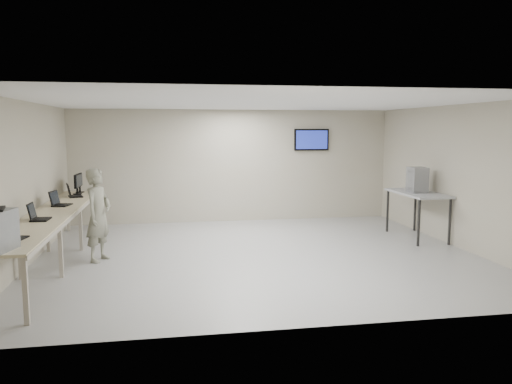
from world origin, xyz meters
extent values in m
cube|color=#9A9997|center=(0.00, 0.00, 0.00)|extent=(8.00, 7.00, 0.01)
cube|color=white|center=(0.00, 0.00, 2.80)|extent=(8.00, 7.00, 0.01)
cube|color=#AFAA97|center=(0.00, 3.50, 1.40)|extent=(8.00, 0.01, 2.80)
cube|color=#AFAA97|center=(0.00, -3.50, 1.40)|extent=(8.00, 0.01, 2.80)
cube|color=#AFAA97|center=(-4.00, 0.00, 1.40)|extent=(0.01, 7.00, 2.80)
cube|color=#AFAA97|center=(4.00, 0.00, 1.40)|extent=(0.01, 7.00, 2.80)
cube|color=black|center=(2.00, 3.48, 2.05)|extent=(0.15, 0.04, 0.15)
cube|color=black|center=(2.00, 3.44, 2.05)|extent=(0.90, 0.06, 0.55)
cube|color=navy|center=(2.00, 3.40, 2.05)|extent=(0.82, 0.01, 0.47)
cube|color=beige|center=(-3.60, 0.00, 0.88)|extent=(0.75, 6.00, 0.04)
cube|color=#A99F8F|center=(-3.23, 0.00, 0.85)|extent=(0.02, 6.00, 0.06)
cube|color=#A99F8F|center=(-3.30, -2.85, 0.43)|extent=(0.06, 0.06, 0.86)
cube|color=#A99F8F|center=(-3.90, -0.90, 0.43)|extent=(0.06, 0.06, 0.86)
cube|color=#A99F8F|center=(-3.30, -0.90, 0.43)|extent=(0.06, 0.06, 0.86)
cube|color=#A99F8F|center=(-3.90, 0.90, 0.43)|extent=(0.06, 0.06, 0.86)
cube|color=#A99F8F|center=(-3.30, 0.90, 0.43)|extent=(0.06, 0.06, 0.86)
cube|color=#A99F8F|center=(-3.90, 2.85, 0.43)|extent=(0.06, 0.06, 0.86)
cube|color=#A99F8F|center=(-3.30, 2.85, 0.43)|extent=(0.06, 0.06, 0.86)
cube|color=black|center=(-3.59, -2.16, 0.91)|extent=(0.31, 0.38, 0.02)
cube|color=black|center=(-3.72, -2.16, 1.04)|extent=(0.13, 0.32, 0.24)
cube|color=black|center=(-3.70, -2.16, 1.04)|extent=(0.10, 0.28, 0.20)
cube|color=black|center=(-3.60, -0.75, 0.91)|extent=(0.26, 0.36, 0.02)
cube|color=black|center=(-3.73, -0.75, 1.05)|extent=(0.07, 0.34, 0.25)
cube|color=black|center=(-3.72, -0.75, 1.05)|extent=(0.05, 0.30, 0.21)
cube|color=black|center=(-3.59, 0.75, 0.91)|extent=(0.34, 0.42, 0.02)
cube|color=black|center=(-3.72, 0.75, 1.06)|extent=(0.14, 0.35, 0.26)
cube|color=black|center=(-3.70, 0.75, 1.06)|extent=(0.11, 0.31, 0.22)
cube|color=black|center=(-3.56, 1.98, 0.91)|extent=(0.36, 0.43, 0.02)
cube|color=black|center=(-3.69, 1.98, 1.06)|extent=(0.17, 0.36, 0.27)
cube|color=black|center=(-3.68, 1.98, 1.06)|extent=(0.13, 0.31, 0.22)
cylinder|color=black|center=(-3.60, 2.43, 0.91)|extent=(0.20, 0.20, 0.01)
cube|color=black|center=(-3.60, 2.43, 0.99)|extent=(0.04, 0.03, 0.16)
cube|color=black|center=(-3.60, 2.43, 1.19)|extent=(0.05, 0.45, 0.30)
cube|color=black|center=(-3.57, 2.43, 1.19)|extent=(0.00, 0.41, 0.26)
cylinder|color=black|center=(-3.60, 2.75, 0.91)|extent=(0.19, 0.19, 0.01)
cube|color=black|center=(-3.60, 2.75, 0.99)|extent=(0.04, 0.03, 0.15)
cube|color=black|center=(-3.60, 2.75, 1.19)|extent=(0.05, 0.43, 0.29)
cube|color=black|center=(-3.57, 2.75, 1.19)|extent=(0.00, 0.40, 0.25)
imported|color=slate|center=(-2.84, 0.05, 0.82)|extent=(0.60, 0.71, 1.64)
cube|color=#999B9D|center=(3.60, 0.83, 0.97)|extent=(0.77, 1.65, 0.04)
cube|color=black|center=(3.27, 0.10, 0.47)|extent=(0.04, 0.04, 0.94)
cube|color=black|center=(3.27, 1.55, 0.47)|extent=(0.04, 0.04, 0.94)
cube|color=black|center=(3.93, 0.10, 0.47)|extent=(0.04, 0.04, 0.94)
cube|color=black|center=(3.93, 1.55, 0.47)|extent=(0.04, 0.04, 0.94)
cube|color=gray|center=(3.58, 0.83, 1.08)|extent=(0.34, 0.37, 0.18)
cube|color=gray|center=(3.58, 0.83, 1.26)|extent=(0.34, 0.37, 0.18)
cube|color=gray|center=(3.58, 0.83, 1.43)|extent=(0.34, 0.37, 0.18)
camera|label=1|loc=(-1.58, -8.94, 2.33)|focal=35.00mm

